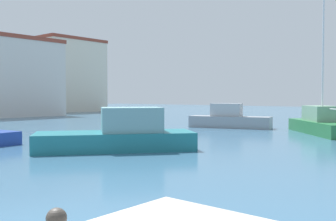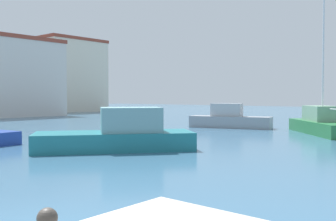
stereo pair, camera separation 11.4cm
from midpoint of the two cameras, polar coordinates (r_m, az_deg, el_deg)
The scene contains 6 objects.
water at distance 30.68m, azimuth -14.31°, elevation -2.87°, with size 160.00×160.00×0.00m, color #38607F.
motorboat_teal_distant_east at distance 19.19m, azimuth -6.93°, elevation -3.50°, with size 7.54×6.76×2.07m.
motorboat_grey_mid_harbor at distance 32.83m, azimuth 9.04°, elevation -1.29°, with size 3.47×6.91×2.02m.
sailboat_green_center_channel at distance 29.20m, azimuth 21.62°, elevation -1.73°, with size 7.20×6.68×12.60m.
yacht_club at distance 54.91m, azimuth -22.42°, elevation 4.52°, with size 13.08×8.16×10.19m.
warehouse_block at distance 69.58m, azimuth -14.35°, elevation 4.96°, with size 11.19×8.60×12.36m.
Camera 2 is at (-2.66, -4.97, 2.61)m, focal length 41.83 mm.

